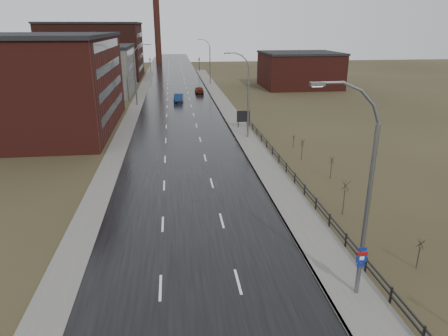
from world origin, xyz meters
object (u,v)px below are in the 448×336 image
object	(u,v)px
car_far	(199,90)
car_near	(179,98)
streetlight_main	(363,198)
billboard	(243,117)

from	to	relation	value
car_far	car_near	bearing A→B (deg)	64.76
streetlight_main	billboard	bearing A→B (deg)	89.09
streetlight_main	billboard	xyz separation A→B (m)	(0.63, 39.31, -4.26)
streetlight_main	billboard	size ratio (longest dim) A/B	4.44
streetlight_main	car_near	bearing A→B (deg)	97.67
streetlight_main	car_far	xyz separation A→B (m)	(-3.58, 73.12, -5.27)
billboard	streetlight_main	bearing A→B (deg)	-90.91
billboard	car_near	bearing A→B (deg)	111.16
car_near	streetlight_main	bearing A→B (deg)	-77.17
streetlight_main	billboard	distance (m)	39.54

